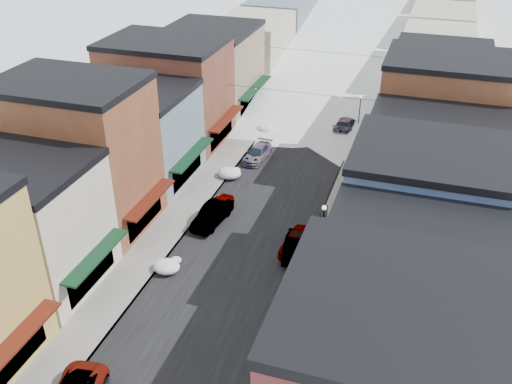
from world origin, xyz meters
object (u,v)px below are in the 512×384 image
Objects in this scene: fire_hydrant at (257,370)px; streetlamp_near at (323,224)px; car_dark_hatch at (212,215)px; trash_can at (324,211)px; car_green_sedan at (296,245)px; car_silver_sedan at (219,207)px.

streetlamp_near is at bearing 85.44° from fire_hydrant.
car_dark_hatch reaches higher than trash_can.
streetlamp_near is (1.95, 0.50, 2.10)m from car_green_sedan.
car_silver_sedan is 3.86× the size of trash_can.
trash_can is at bearing 17.95° from car_silver_sedan.
fire_hydrant is at bearing -57.56° from car_silver_sedan.
streetlamp_near is at bearing -172.90° from car_green_sedan.
car_silver_sedan is 5.53× the size of fire_hydrant.
fire_hydrant is (8.70, -16.24, -0.20)m from car_silver_sedan.
streetlamp_near is (9.75, -3.10, 2.20)m from car_silver_sedan.
trash_can is (1.05, 5.76, -0.10)m from car_green_sedan.
car_green_sedan is 1.09× the size of streetlamp_near.
car_silver_sedan is 10.46m from streetlamp_near.
car_dark_hatch is 1.04× the size of car_green_sedan.
streetlamp_near is at bearing -13.39° from car_silver_sedan.
car_green_sedan is (7.80, -2.10, -0.03)m from car_dark_hatch.
trash_can is 0.24× the size of streetlamp_near.
streetlamp_near reaches higher than car_dark_hatch.
fire_hydrant is at bearing -52.63° from car_dark_hatch.
car_silver_sedan is at bearing 96.82° from car_dark_hatch.
car_dark_hatch reaches higher than fire_hydrant.
car_dark_hatch is 6.78× the size of fire_hydrant.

